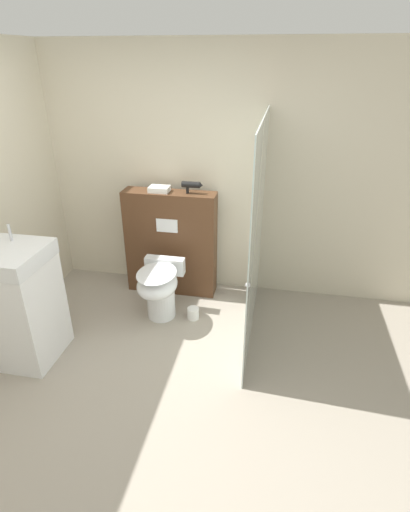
# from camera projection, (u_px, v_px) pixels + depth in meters

# --- Properties ---
(ground_plane) EXTENTS (12.00, 12.00, 0.00)m
(ground_plane) POSITION_uv_depth(u_px,v_px,m) (125.00, 407.00, 2.97)
(ground_plane) COLOR #9E9384
(wall_back) EXTENTS (8.00, 0.06, 2.50)m
(wall_back) POSITION_uv_depth(u_px,v_px,m) (184.00, 174.00, 4.10)
(wall_back) COLOR beige
(wall_back) RESTS_ON ground_plane
(partition_panel) EXTENTS (0.95, 0.24, 1.12)m
(partition_panel) POSITION_uv_depth(u_px,v_px,m) (171.00, 243.00, 4.23)
(partition_panel) COLOR #51331E
(partition_panel) RESTS_ON ground_plane
(shower_glass) EXTENTS (0.04, 1.56, 1.94)m
(shower_glass) POSITION_uv_depth(u_px,v_px,m) (257.00, 236.00, 3.38)
(shower_glass) COLOR silver
(shower_glass) RESTS_ON ground_plane
(toilet) EXTENTS (0.39, 0.56, 0.56)m
(toilet) POSITION_uv_depth(u_px,v_px,m) (159.00, 288.00, 3.84)
(toilet) COLOR white
(toilet) RESTS_ON ground_plane
(sink_vanity) EXTENTS (0.64, 0.55, 1.16)m
(sink_vanity) POSITION_uv_depth(u_px,v_px,m) (14.00, 304.00, 3.28)
(sink_vanity) COLOR white
(sink_vanity) RESTS_ON ground_plane
(hair_drier) EXTENTS (0.21, 0.06, 0.12)m
(hair_drier) POSITION_uv_depth(u_px,v_px,m) (192.00, 185.00, 3.89)
(hair_drier) COLOR black
(hair_drier) RESTS_ON partition_panel
(folded_towel) EXTENTS (0.20, 0.15, 0.05)m
(folded_towel) POSITION_uv_depth(u_px,v_px,m) (159.00, 189.00, 3.97)
(folded_towel) COLOR white
(folded_towel) RESTS_ON partition_panel
(spare_toilet_roll) EXTENTS (0.11, 0.11, 0.12)m
(spare_toilet_roll) POSITION_uv_depth(u_px,v_px,m) (193.00, 313.00, 3.95)
(spare_toilet_roll) COLOR white
(spare_toilet_roll) RESTS_ON ground_plane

